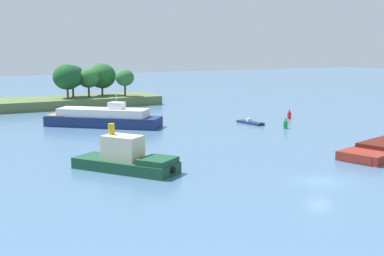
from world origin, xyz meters
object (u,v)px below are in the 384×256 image
(tugboat, at_px, (127,159))
(small_motorboat, at_px, (250,123))
(channel_buoy_green, at_px, (285,124))
(channel_buoy_red, at_px, (289,115))
(white_riverboat, at_px, (103,118))
(fishing_skiff, at_px, (122,140))

(tugboat, height_order, small_motorboat, tugboat)
(small_motorboat, relative_size, channel_buoy_green, 3.03)
(tugboat, height_order, channel_buoy_red, tugboat)
(white_riverboat, distance_m, fishing_skiff, 14.51)
(small_motorboat, bearing_deg, white_riverboat, 159.03)
(white_riverboat, bearing_deg, fishing_skiff, -97.37)
(fishing_skiff, xyz_separation_m, channel_buoy_red, (34.80, 7.00, 0.54))
(channel_buoy_green, bearing_deg, fishing_skiff, 177.05)
(white_riverboat, relative_size, fishing_skiff, 3.51)
(fishing_skiff, height_order, channel_buoy_green, channel_buoy_green)
(tugboat, distance_m, channel_buoy_green, 36.03)
(tugboat, xyz_separation_m, channel_buoy_green, (32.79, 14.93, -0.46))
(white_riverboat, relative_size, tugboat, 1.51)
(tugboat, bearing_deg, fishing_skiff, 71.72)
(tugboat, xyz_separation_m, channel_buoy_red, (40.20, 23.35, -0.46))
(channel_buoy_green, bearing_deg, white_riverboat, 148.32)
(tugboat, relative_size, small_motorboat, 2.05)
(channel_buoy_green, bearing_deg, small_motorboat, 107.80)
(channel_buoy_red, xyz_separation_m, channel_buoy_green, (-7.42, -8.42, 0.00))
(fishing_skiff, bearing_deg, small_motorboat, 12.09)
(small_motorboat, distance_m, channel_buoy_green, 7.18)
(channel_buoy_red, bearing_deg, white_riverboat, 167.43)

